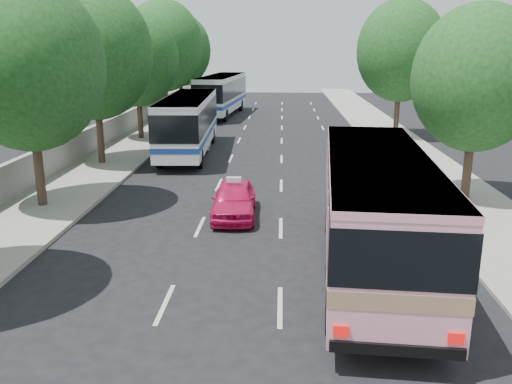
# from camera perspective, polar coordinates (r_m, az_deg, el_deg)

# --- Properties ---
(ground) EXTENTS (120.00, 120.00, 0.00)m
(ground) POSITION_cam_1_polar(r_m,az_deg,el_deg) (15.63, -1.13, -8.55)
(ground) COLOR black
(ground) RESTS_ON ground
(sidewalk_left) EXTENTS (4.00, 90.00, 0.15)m
(sidewalk_left) POSITION_cam_1_polar(r_m,az_deg,el_deg) (36.09, -12.61, 4.97)
(sidewalk_left) COLOR #9E998E
(sidewalk_left) RESTS_ON ground
(sidewalk_right) EXTENTS (4.00, 90.00, 0.12)m
(sidewalk_right) POSITION_cam_1_polar(r_m,az_deg,el_deg) (35.63, 14.90, 4.67)
(sidewalk_right) COLOR #9E998E
(sidewalk_right) RESTS_ON ground
(low_wall) EXTENTS (0.30, 90.00, 1.50)m
(low_wall) POSITION_cam_1_polar(r_m,az_deg,el_deg) (36.47, -15.43, 6.21)
(low_wall) COLOR #9E998E
(low_wall) RESTS_ON sidewalk_left
(tree_left_b) EXTENTS (5.70, 5.70, 8.88)m
(tree_left_b) POSITION_cam_1_polar(r_m,az_deg,el_deg) (22.29, -22.85, 12.86)
(tree_left_b) COLOR #38281E
(tree_left_b) RESTS_ON ground
(tree_left_c) EXTENTS (6.00, 6.00, 9.35)m
(tree_left_c) POSITION_cam_1_polar(r_m,az_deg,el_deg) (29.79, -16.62, 14.32)
(tree_left_c) COLOR #38281E
(tree_left_c) RESTS_ON ground
(tree_left_d) EXTENTS (5.52, 5.52, 8.60)m
(tree_left_d) POSITION_cam_1_polar(r_m,az_deg,el_deg) (37.44, -12.36, 13.91)
(tree_left_d) COLOR #38281E
(tree_left_d) RESTS_ON ground
(tree_left_e) EXTENTS (6.30, 6.30, 9.82)m
(tree_left_e) POSITION_cam_1_polar(r_m,az_deg,el_deg) (45.19, -9.64, 15.24)
(tree_left_e) COLOR #38281E
(tree_left_e) RESTS_ON ground
(tree_left_f) EXTENTS (5.88, 5.88, 9.16)m
(tree_left_f) POSITION_cam_1_polar(r_m,az_deg,el_deg) (53.08, -7.98, 14.82)
(tree_left_f) COLOR #38281E
(tree_left_f) RESTS_ON ground
(tree_right_near) EXTENTS (5.10, 5.10, 7.95)m
(tree_right_near) POSITION_cam_1_polar(r_m,az_deg,el_deg) (23.56, 22.51, 11.46)
(tree_right_near) COLOR #38281E
(tree_right_near) RESTS_ON ground
(tree_right_far) EXTENTS (6.00, 6.00, 9.35)m
(tree_right_far) POSITION_cam_1_polar(r_m,az_deg,el_deg) (39.05, 15.17, 14.51)
(tree_right_far) COLOR #38281E
(tree_right_far) RESTS_ON ground
(pink_bus) EXTENTS (3.51, 10.84, 3.40)m
(pink_bus) POSITION_cam_1_polar(r_m,az_deg,el_deg) (15.42, 12.52, -0.89)
(pink_bus) COLOR pink
(pink_bus) RESTS_ON ground
(pink_taxi) EXTENTS (1.73, 4.03, 1.35)m
(pink_taxi) POSITION_cam_1_polar(r_m,az_deg,el_deg) (20.40, -2.34, -0.76)
(pink_taxi) COLOR #D81255
(pink_taxi) RESTS_ON ground
(white_pickup) EXTENTS (2.48, 5.35, 1.51)m
(white_pickup) POSITION_cam_1_polar(r_m,az_deg,el_deg) (31.82, -7.28, 5.11)
(white_pickup) COLOR silver
(white_pickup) RESTS_ON ground
(tour_coach_front) EXTENTS (2.91, 11.39, 3.38)m
(tour_coach_front) POSITION_cam_1_polar(r_m,az_deg,el_deg) (32.33, -7.13, 7.57)
(tour_coach_front) COLOR white
(tour_coach_front) RESTS_ON ground
(tour_coach_rear) EXTENTS (3.64, 12.19, 3.59)m
(tour_coach_rear) POSITION_cam_1_polar(r_m,az_deg,el_deg) (50.02, -3.65, 10.51)
(tour_coach_rear) COLOR silver
(tour_coach_rear) RESTS_ON ground
(taxi_roof_sign) EXTENTS (0.56, 0.20, 0.18)m
(taxi_roof_sign) POSITION_cam_1_polar(r_m,az_deg,el_deg) (20.21, -2.36, 1.33)
(taxi_roof_sign) COLOR silver
(taxi_roof_sign) RESTS_ON pink_taxi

